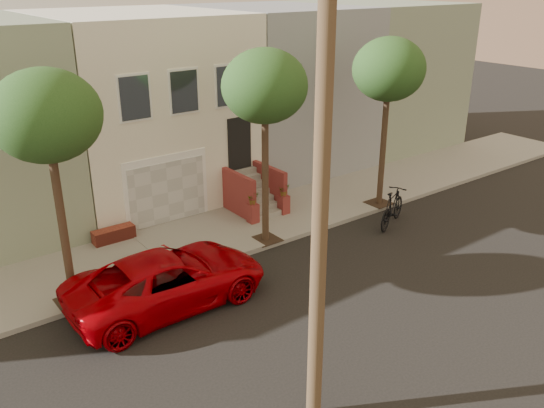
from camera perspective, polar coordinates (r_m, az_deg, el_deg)
ground at (r=16.06m, az=4.81°, el=-9.78°), size 90.00×90.00×0.00m
sidewalk at (r=19.82m, az=-5.47°, el=-3.06°), size 40.00×3.70×0.15m
house_row at (r=23.67m, az=-13.37°, el=9.73°), size 33.10×11.70×7.00m
tree_left at (r=14.81m, az=-21.67°, el=8.06°), size 2.70×2.57×6.30m
tree_mid at (r=17.61m, az=-0.72°, el=11.59°), size 2.70×2.57×6.30m
tree_right at (r=21.28m, az=11.63°, el=12.97°), size 2.70×2.57×6.30m
pickup_truck at (r=15.80m, az=-10.37°, el=-7.45°), size 5.52×2.56×1.53m
motorcycle at (r=20.84m, az=11.95°, el=-0.35°), size 2.33×1.49×1.36m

